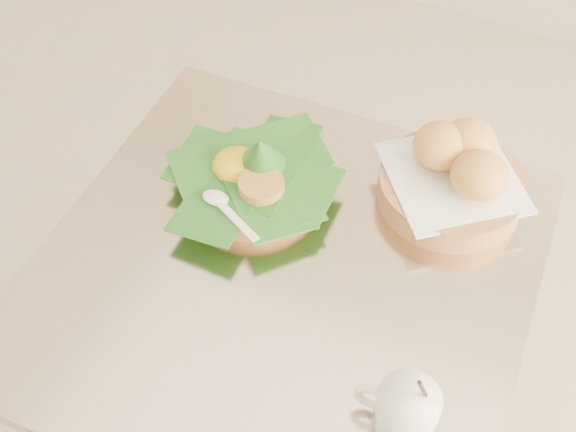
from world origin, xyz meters
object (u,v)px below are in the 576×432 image
at_px(rice_basket, 253,175).
at_px(coffee_mug, 405,409).
at_px(bread_basket, 455,175).
at_px(cafe_table, 284,343).

bearing_deg(rice_basket, coffee_mug, -36.31).
bearing_deg(coffee_mug, bread_basket, 99.92).
relative_size(bread_basket, coffee_mug, 2.02).
bearing_deg(rice_basket, bread_basket, 24.93).
distance_m(bread_basket, coffee_mug, 0.39).
xyz_separation_m(cafe_table, rice_basket, (-0.11, 0.11, 0.26)).
height_order(rice_basket, coffee_mug, coffee_mug).
xyz_separation_m(cafe_table, bread_basket, (0.17, 0.24, 0.27)).
bearing_deg(rice_basket, cafe_table, -45.79).
bearing_deg(bread_basket, cafe_table, -125.06).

